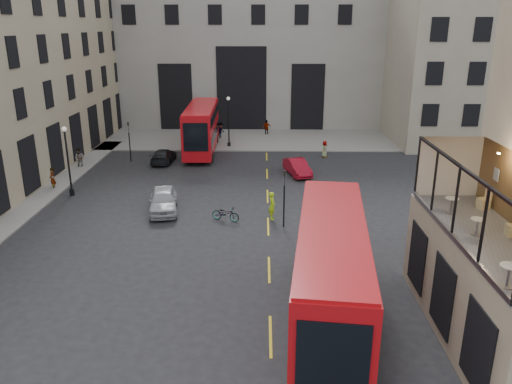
{
  "coord_description": "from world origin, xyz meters",
  "views": [
    {
      "loc": [
        -2.34,
        -17.96,
        12.47
      ],
      "look_at": [
        -2.76,
        10.11,
        3.0
      ],
      "focal_mm": 35.0,
      "sensor_mm": 36.0,
      "label": 1
    }
  ],
  "objects_px": {
    "cafe_table_mid": "(477,224)",
    "cafe_chair_c": "(512,230)",
    "traffic_light_far": "(129,136)",
    "bus_near": "(331,272)",
    "cafe_table_far": "(452,203)",
    "pedestrian_e": "(52,179)",
    "street_lamp_a": "(69,165)",
    "car_b": "(297,167)",
    "bus_far": "(202,126)",
    "street_lamp_b": "(229,125)",
    "pedestrian_b": "(221,131)",
    "pedestrian_d": "(324,149)",
    "pedestrian_c": "(267,128)",
    "car_c": "(164,156)",
    "cafe_table_near": "(509,273)",
    "car_a": "(163,200)",
    "cafe_chair_d": "(484,203)",
    "pedestrian_a": "(80,158)",
    "cyclist": "(272,206)",
    "bicycle": "(226,214)",
    "traffic_light_near": "(284,191)"
  },
  "relations": [
    {
      "from": "pedestrian_b",
      "to": "cafe_table_near",
      "type": "bearing_deg",
      "value": -135.91
    },
    {
      "from": "bicycle",
      "to": "pedestrian_d",
      "type": "relative_size",
      "value": 1.19
    },
    {
      "from": "traffic_light_far",
      "to": "bus_near",
      "type": "distance_m",
      "value": 31.4
    },
    {
      "from": "cafe_chair_c",
      "to": "cafe_table_far",
      "type": "bearing_deg",
      "value": 121.37
    },
    {
      "from": "bus_far",
      "to": "pedestrian_d",
      "type": "bearing_deg",
      "value": -9.6
    },
    {
      "from": "car_b",
      "to": "pedestrian_b",
      "type": "xyz_separation_m",
      "value": [
        -7.84,
        14.29,
        0.26
      ]
    },
    {
      "from": "pedestrian_d",
      "to": "pedestrian_e",
      "type": "bearing_deg",
      "value": 103.97
    },
    {
      "from": "street_lamp_b",
      "to": "pedestrian_e",
      "type": "distance_m",
      "value": 19.59
    },
    {
      "from": "traffic_light_near",
      "to": "car_c",
      "type": "distance_m",
      "value": 19.13
    },
    {
      "from": "street_lamp_b",
      "to": "car_c",
      "type": "bearing_deg",
      "value": -132.55
    },
    {
      "from": "car_a",
      "to": "cafe_table_far",
      "type": "xyz_separation_m",
      "value": [
        15.2,
        -12.11,
        4.27
      ]
    },
    {
      "from": "traffic_light_far",
      "to": "pedestrian_b",
      "type": "xyz_separation_m",
      "value": [
        7.78,
        10.07,
        -1.49
      ]
    },
    {
      "from": "street_lamp_b",
      "to": "traffic_light_near",
      "type": "bearing_deg",
      "value": -77.2
    },
    {
      "from": "car_a",
      "to": "bicycle",
      "type": "relative_size",
      "value": 2.44
    },
    {
      "from": "pedestrian_c",
      "to": "cafe_table_near",
      "type": "height_order",
      "value": "cafe_table_near"
    },
    {
      "from": "car_a",
      "to": "pedestrian_c",
      "type": "distance_m",
      "value": 26.35
    },
    {
      "from": "car_c",
      "to": "cafe_table_near",
      "type": "bearing_deg",
      "value": 120.88
    },
    {
      "from": "pedestrian_e",
      "to": "cafe_chair_c",
      "type": "height_order",
      "value": "cafe_chair_c"
    },
    {
      "from": "car_b",
      "to": "bicycle",
      "type": "distance_m",
      "value": 12.11
    },
    {
      "from": "bus_far",
      "to": "pedestrian_b",
      "type": "bearing_deg",
      "value": 77.3
    },
    {
      "from": "pedestrian_c",
      "to": "cafe_chair_d",
      "type": "height_order",
      "value": "cafe_chair_d"
    },
    {
      "from": "cafe_table_mid",
      "to": "cafe_chair_d",
      "type": "xyz_separation_m",
      "value": [
        1.51,
        2.98,
        -0.18
      ]
    },
    {
      "from": "street_lamp_b",
      "to": "cafe_table_mid",
      "type": "height_order",
      "value": "street_lamp_b"
    },
    {
      "from": "bus_near",
      "to": "cyclist",
      "type": "distance_m",
      "value": 12.96
    },
    {
      "from": "car_b",
      "to": "pedestrian_d",
      "type": "height_order",
      "value": "pedestrian_d"
    },
    {
      "from": "car_c",
      "to": "traffic_light_near",
      "type": "bearing_deg",
      "value": 126.87
    },
    {
      "from": "street_lamp_a",
      "to": "car_b",
      "type": "height_order",
      "value": "street_lamp_a"
    },
    {
      "from": "pedestrian_b",
      "to": "pedestrian_d",
      "type": "distance_m",
      "value": 13.64
    },
    {
      "from": "bus_near",
      "to": "car_b",
      "type": "xyz_separation_m",
      "value": [
        0.12,
        23.08,
        -2.01
      ]
    },
    {
      "from": "bus_near",
      "to": "cafe_table_far",
      "type": "bearing_deg",
      "value": 19.36
    },
    {
      "from": "traffic_light_far",
      "to": "pedestrian_a",
      "type": "relative_size",
      "value": 2.09
    },
    {
      "from": "pedestrian_c",
      "to": "cafe_table_mid",
      "type": "xyz_separation_m",
      "value": [
        8.0,
        -39.8,
        4.15
      ]
    },
    {
      "from": "bus_far",
      "to": "cafe_table_far",
      "type": "distance_m",
      "value": 32.83
    },
    {
      "from": "street_lamp_a",
      "to": "car_a",
      "type": "bearing_deg",
      "value": -23.23
    },
    {
      "from": "car_c",
      "to": "car_b",
      "type": "bearing_deg",
      "value": 164.84
    },
    {
      "from": "bus_far",
      "to": "pedestrian_e",
      "type": "height_order",
      "value": "bus_far"
    },
    {
      "from": "cyclist",
      "to": "cafe_chair_c",
      "type": "height_order",
      "value": "cafe_chair_c"
    },
    {
      "from": "bus_near",
      "to": "cafe_table_far",
      "type": "relative_size",
      "value": 17.18
    },
    {
      "from": "car_c",
      "to": "pedestrian_b",
      "type": "xyz_separation_m",
      "value": [
        4.57,
        10.37,
        0.3
      ]
    },
    {
      "from": "traffic_light_near",
      "to": "street_lamp_a",
      "type": "xyz_separation_m",
      "value": [
        -16.0,
        6.0,
        -0.03
      ]
    },
    {
      "from": "cafe_table_near",
      "to": "cafe_chair_d",
      "type": "xyz_separation_m",
      "value": [
        2.18,
        7.06,
        -0.22
      ]
    },
    {
      "from": "pedestrian_a",
      "to": "car_a",
      "type": "bearing_deg",
      "value": -44.15
    },
    {
      "from": "street_lamp_b",
      "to": "cafe_table_far",
      "type": "bearing_deg",
      "value": -69.27
    },
    {
      "from": "car_a",
      "to": "pedestrian_b",
      "type": "bearing_deg",
      "value": 75.18
    },
    {
      "from": "cafe_table_mid",
      "to": "cafe_chair_c",
      "type": "height_order",
      "value": "cafe_chair_c"
    },
    {
      "from": "car_b",
      "to": "pedestrian_a",
      "type": "distance_m",
      "value": 19.71
    },
    {
      "from": "car_b",
      "to": "cafe_table_mid",
      "type": "distance_m",
      "value": 24.58
    },
    {
      "from": "pedestrian_b",
      "to": "pedestrian_e",
      "type": "xyz_separation_m",
      "value": [
        -11.78,
        -18.64,
        -0.05
      ]
    },
    {
      "from": "street_lamp_a",
      "to": "bus_near",
      "type": "bearing_deg",
      "value": -44.68
    },
    {
      "from": "bus_far",
      "to": "street_lamp_a",
      "type": "bearing_deg",
      "value": -121.05
    }
  ]
}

